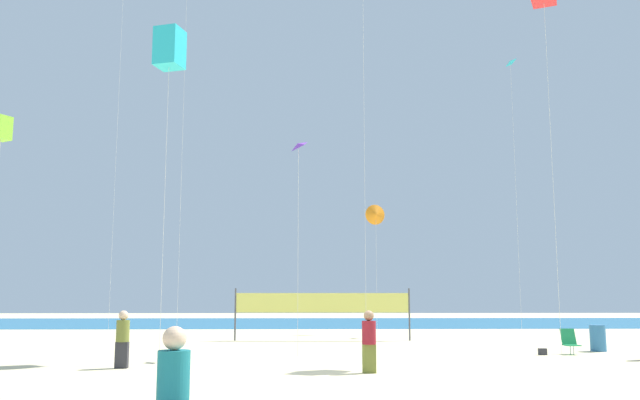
{
  "coord_description": "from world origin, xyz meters",
  "views": [
    {
      "loc": [
        -0.94,
        -18.4,
        2.08
      ],
      "look_at": [
        -0.28,
        7.93,
        5.86
      ],
      "focal_mm": 37.33,
      "sensor_mm": 36.0,
      "label": 1
    }
  ],
  "objects": [
    {
      "name": "ground_plane",
      "position": [
        0.0,
        0.0,
        0.0
      ],
      "size": [
        120.0,
        120.0,
        0.0
      ],
      "primitive_type": "plane",
      "color": "beige"
    },
    {
      "name": "ocean_band",
      "position": [
        0.0,
        33.25,
        0.0
      ],
      "size": [
        120.0,
        20.0,
        0.01
      ],
      "primitive_type": "cube",
      "color": "#1E6B99",
      "rests_on": "ground"
    },
    {
      "name": "mother_figure",
      "position": [
        -2.49,
        -10.18,
        0.91
      ],
      "size": [
        0.39,
        0.39,
        1.71
      ],
      "rotation": [
        0.0,
        0.0,
        -0.45
      ],
      "color": "#2D2D33",
      "rests_on": "ground"
    },
    {
      "name": "beachgoer_olive_shirt",
      "position": [
        -6.16,
        1.31,
        0.88
      ],
      "size": [
        0.38,
        0.38,
        1.64
      ],
      "rotation": [
        0.0,
        0.0,
        3.97
      ],
      "color": "#2D2D33",
      "rests_on": "ground"
    },
    {
      "name": "beachgoer_maroon_shirt",
      "position": [
        0.86,
        -0.04,
        0.89
      ],
      "size": [
        0.38,
        0.38,
        1.67
      ],
      "rotation": [
        0.0,
        0.0,
        4.0
      ],
      "color": "olive",
      "rests_on": "ground"
    },
    {
      "name": "folding_beach_chair",
      "position": [
        8.6,
        5.56,
        0.47
      ],
      "size": [
        0.52,
        0.65,
        0.89
      ],
      "rotation": [
        0.0,
        0.0,
        0.21
      ],
      "color": "#1E8C4C",
      "rests_on": "ground"
    },
    {
      "name": "trash_barrel",
      "position": [
        10.12,
        6.71,
        0.49
      ],
      "size": [
        0.58,
        0.58,
        0.97
      ],
      "primitive_type": "cylinder",
      "color": "teal",
      "rests_on": "ground"
    },
    {
      "name": "volleyball_net",
      "position": [
        -0.05,
        12.9,
        1.64
      ],
      "size": [
        8.17,
        0.28,
        2.4
      ],
      "color": "#4C4C51",
      "rests_on": "ground"
    },
    {
      "name": "beach_handbag",
      "position": [
        7.48,
        5.24,
        0.11
      ],
      "size": [
        0.29,
        0.14,
        0.23
      ],
      "primitive_type": "cube",
      "color": "#2D2D33",
      "rests_on": "ground"
    },
    {
      "name": "kite_lime_box",
      "position": [
        -12.57,
        6.8,
        8.43
      ],
      "size": [
        0.79,
        0.79,
        8.91
      ],
      "color": "silver",
      "rests_on": "ground"
    },
    {
      "name": "kite_cyan_diamond",
      "position": [
        11.16,
        18.8,
        15.27
      ],
      "size": [
        0.7,
        0.71,
        15.87
      ],
      "color": "silver",
      "rests_on": "ground"
    },
    {
      "name": "kite_cyan_box",
      "position": [
        -5.4,
        2.81,
        10.19
      ],
      "size": [
        1.03,
        1.03,
        10.85
      ],
      "color": "silver",
      "rests_on": "ground"
    },
    {
      "name": "kite_orange_delta",
      "position": [
        3.13,
        18.65,
        6.58
      ],
      "size": [
        1.17,
        0.51,
        7.16
      ],
      "color": "silver",
      "rests_on": "ground"
    },
    {
      "name": "kite_violet_diamond",
      "position": [
        -1.16,
        4.88,
        7.31
      ],
      "size": [
        0.75,
        0.75,
        7.61
      ],
      "color": "silver",
      "rests_on": "ground"
    }
  ]
}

